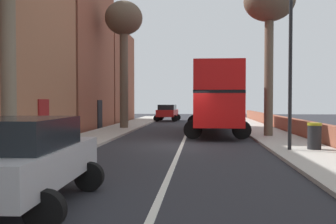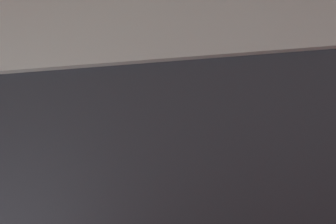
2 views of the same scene
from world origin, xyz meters
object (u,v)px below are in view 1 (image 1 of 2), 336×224
at_px(street_tree_left_0, 124,26).
at_px(street_tree_right_3, 269,7).
at_px(parked_car_silver_left_1, 22,157).
at_px(litter_bin_right, 314,136).
at_px(parked_car_red_left_0, 167,112).
at_px(lamppost_right, 290,55).
at_px(double_decker_bus, 214,96).

bearing_deg(street_tree_left_0, street_tree_right_3, -29.81).
distance_m(parked_car_silver_left_1, litter_bin_right, 11.32).
height_order(parked_car_red_left_0, lamppost_right, lamppost_right).
bearing_deg(street_tree_right_3, litter_bin_right, -82.86).
xyz_separation_m(street_tree_right_3, lamppost_right, (-0.28, -5.98, -3.36)).
bearing_deg(lamppost_right, parked_car_red_left_0, 106.77).
xyz_separation_m(parked_car_red_left_0, lamppost_right, (6.80, -22.57, 2.86)).
bearing_deg(lamppost_right, litter_bin_right, 12.47).
distance_m(street_tree_right_3, lamppost_right, 6.87).
height_order(street_tree_left_0, litter_bin_right, street_tree_left_0).
relative_size(parked_car_red_left_0, litter_bin_right, 4.04).
relative_size(parked_car_red_left_0, parked_car_silver_left_1, 1.01).
bearing_deg(litter_bin_right, parked_car_red_left_0, 109.24).
bearing_deg(lamppost_right, double_decker_bus, 106.44).
xyz_separation_m(parked_car_silver_left_1, litter_bin_right, (7.80, 8.20, -0.31)).
height_order(parked_car_red_left_0, street_tree_right_3, street_tree_right_3).
xyz_separation_m(street_tree_left_0, litter_bin_right, (9.90, -11.02, -6.75)).
bearing_deg(street_tree_left_0, parked_car_red_left_0, 79.49).
xyz_separation_m(double_decker_bus, street_tree_left_0, (-6.30, 2.43, 5.04)).
bearing_deg(parked_car_red_left_0, street_tree_left_0, -100.51).
xyz_separation_m(double_decker_bus, street_tree_right_3, (2.88, -2.83, 4.81)).
relative_size(parked_car_silver_left_1, street_tree_left_0, 0.46).
bearing_deg(street_tree_right_3, parked_car_red_left_0, 113.11).
xyz_separation_m(parked_car_silver_left_1, street_tree_right_3, (7.08, 13.97, 6.21)).
bearing_deg(street_tree_right_3, street_tree_left_0, 150.19).
xyz_separation_m(parked_car_red_left_0, street_tree_right_3, (7.08, -16.59, 6.22)).
bearing_deg(parked_car_red_left_0, lamppost_right, -73.23).
bearing_deg(parked_car_silver_left_1, double_decker_bus, 75.97).
height_order(parked_car_silver_left_1, litter_bin_right, parked_car_silver_left_1).
distance_m(street_tree_left_0, lamppost_right, 14.78).
bearing_deg(street_tree_left_0, litter_bin_right, -48.06).
bearing_deg(double_decker_bus, parked_car_red_left_0, 106.98).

